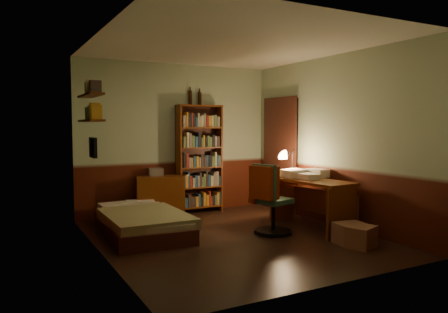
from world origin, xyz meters
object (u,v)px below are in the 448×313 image
dresser (160,197)px  mini_stereo (156,172)px  office_chair (273,194)px  desk (310,204)px  bed (141,214)px  bookshelf (200,159)px  cardboard_box_a (361,237)px  desk_lamp (292,157)px  cardboard_box_b (350,233)px

dresser → mini_stereo: (-0.03, 0.12, 0.41)m
office_chair → desk: bearing=-14.5°
bed → bookshelf: (1.39, 1.03, 0.67)m
desk → office_chair: bearing=175.7°
mini_stereo → office_chair: (1.06, -1.95, -0.18)m
dresser → cardboard_box_a: (1.60, -2.94, -0.21)m
desk_lamp → dresser: bearing=160.9°
dresser → mini_stereo: size_ratio=3.32×
bookshelf → cardboard_box_a: 3.24m
cardboard_box_a → bed: bearing=138.1°
bookshelf → dresser: bearing=-172.2°
cardboard_box_b → desk_lamp: bearing=80.5°
dresser → cardboard_box_a: 3.36m
office_chair → cardboard_box_a: 1.33m
desk → cardboard_box_a: bearing=-99.9°
bed → desk_lamp: size_ratio=3.24×
cardboard_box_a → dresser: bearing=118.6°
desk_lamp → cardboard_box_b: 1.86m
mini_stereo → desk_lamp: bearing=-23.9°
office_chair → cardboard_box_b: 1.17m
office_chair → cardboard_box_a: office_chair is taller
cardboard_box_b → office_chair: bearing=122.6°
desk_lamp → desk: bearing=-93.3°
cardboard_box_a → desk: bearing=85.4°
dresser → office_chair: 2.11m
bed → mini_stereo: bearing=64.4°
bed → office_chair: 1.89m
cardboard_box_a → office_chair: bearing=117.3°
mini_stereo → desk: size_ratio=0.17×
dresser → office_chair: size_ratio=0.68×
mini_stereo → bookshelf: bearing=6.6°
bookshelf → desk_lamp: (1.11, -1.21, 0.08)m
office_chair → cardboard_box_b: bearing=-72.9°
cardboard_box_a → cardboard_box_b: size_ratio=0.95×
bookshelf → desk: (0.93, -1.90, -0.58)m
dresser → cardboard_box_b: (1.61, -2.74, -0.21)m
mini_stereo → cardboard_box_a: (1.63, -3.07, -0.62)m
cardboard_box_b → cardboard_box_a: bearing=-92.6°
cardboard_box_a → cardboard_box_b: 0.20m
dresser → office_chair: bearing=-46.7°
bookshelf → office_chair: 1.97m
desk → desk_lamp: size_ratio=2.39×
office_chair → bookshelf: bearing=82.3°
cardboard_box_a → desk_lamp: bearing=81.3°
desk → office_chair: size_ratio=1.20×
desk_lamp → cardboard_box_b: bearing=-87.5°
bed → office_chair: size_ratio=1.63×
mini_stereo → office_chair: size_ratio=0.20×
bed → mini_stereo: size_ratio=7.96×
mini_stereo → office_chair: office_chair is taller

